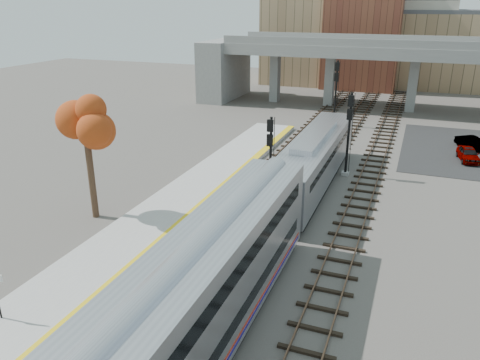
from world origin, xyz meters
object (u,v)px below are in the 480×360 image
Objects in this scene: locomotive at (314,159)px; tree at (85,121)px; car_a at (468,154)px; coach at (174,332)px; signal_mast_near at (270,165)px; car_b at (472,143)px; signal_mast_far at (335,93)px; signal_mast_mid at (348,136)px.

tree is (-12.58, -10.87, 4.42)m from locomotive.
tree is at bearing -146.66° from car_a.
signal_mast_near reaches higher than coach.
locomotive is 5.20× the size of car_b.
tree is (-10.48, -31.05, 2.86)m from signal_mast_far.
locomotive is at bearing 90.00° from coach.
locomotive is 4.14m from signal_mast_mid.
car_a is at bearing 49.10° from signal_mast_near.
locomotive is at bearing 40.83° from tree.
signal_mast_mid is at bearing -76.24° from signal_mast_far.
car_b is (12.49, 15.63, -1.63)m from locomotive.
signal_mast_mid is 16.32m from car_b.
locomotive is 0.76× the size of coach.
locomotive is at bearing -145.26° from car_a.
coach is 6.58× the size of car_a.
coach is at bearing -43.02° from tree.
locomotive is at bearing 66.47° from signal_mast_near.
signal_mast_near is (-2.10, -4.82, 0.83)m from locomotive.
coach is 17.91m from signal_mast_near.
signal_mast_near is 1.71× the size of car_a.
signal_mast_near reaches higher than car_b.
locomotive is 5.33m from signal_mast_near.
car_b is at bearing 46.59° from tree.
signal_mast_mid is at bearing -150.28° from car_a.
signal_mast_far is at bearing 92.81° from coach.
car_a is at bearing 38.59° from signal_mast_mid.
signal_mast_near is 9.23m from signal_mast_mid.
coach is at bearing -143.93° from car_b.
signal_mast_far is 1.99× the size of car_a.
locomotive is 2.94× the size of signal_mast_near.
coach is 3.58× the size of signal_mast_mid.
car_a reaches higher than car_b.
coach reaches higher than car_b.
car_b is at bearing 49.29° from signal_mast_mid.
signal_mast_far is 0.84× the size of tree.
signal_mast_mid reaches higher than coach.
car_a is (11.90, 11.34, -1.59)m from locomotive.
coach is 17.64m from tree.
car_a is (24.48, 22.21, -6.01)m from tree.
tree reaches higher than signal_mast_far.
car_b is (25.07, 26.50, -6.06)m from tree.
signal_mast_near is at bearing -161.35° from car_b.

